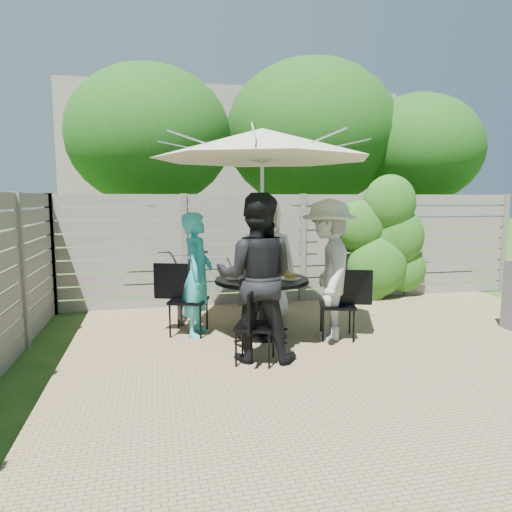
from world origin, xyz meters
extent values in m
plane|color=#274D18|center=(0.00, 0.00, 0.00)|extent=(60.00, 60.00, 0.00)
cube|color=#947956|center=(0.00, 0.50, 0.01)|extent=(7.00, 6.00, 0.02)
cube|color=gray|center=(0.00, 3.00, 0.93)|extent=(8.00, 0.10, 1.85)
ellipsoid|color=#1E5A14|center=(1.40, 2.85, 0.90)|extent=(1.20, 0.70, 1.80)
cube|color=gray|center=(0.00, 12.00, 2.50)|extent=(10.00, 6.00, 5.00)
ellipsoid|color=#184811|center=(-2.50, 5.00, 2.97)|extent=(3.20, 3.20, 2.72)
ellipsoid|color=#184811|center=(1.00, 5.50, 3.18)|extent=(3.80, 3.80, 3.23)
ellipsoid|color=#184811|center=(3.20, 4.80, 2.83)|extent=(2.80, 2.80, 2.38)
cylinder|color=black|center=(-1.15, 1.15, 0.75)|extent=(1.47, 1.47, 0.03)
cylinder|color=black|center=(-1.15, 1.15, 0.38)|extent=(0.08, 0.08, 0.75)
cylinder|color=black|center=(-1.15, 1.15, 0.02)|extent=(0.63, 0.63, 0.04)
cylinder|color=silver|center=(-1.15, 1.15, 1.24)|extent=(0.05, 0.05, 2.48)
cone|color=beige|center=(-1.15, 1.15, 2.43)|extent=(3.39, 3.39, 0.38)
cube|color=black|center=(-0.86, 2.06, 0.41)|extent=(0.51, 0.51, 0.03)
cube|color=black|center=(-0.79, 2.25, 0.63)|extent=(0.17, 0.38, 0.41)
imported|color=silver|center=(-0.90, 1.94, 0.88)|extent=(0.99, 0.80, 1.76)
cube|color=black|center=(-2.06, 1.44, 0.46)|extent=(0.57, 0.57, 0.04)
cube|color=black|center=(-2.27, 1.51, 0.71)|extent=(0.44, 0.17, 0.46)
imported|color=#2BB4BE|center=(-1.94, 1.41, 0.80)|extent=(0.54, 0.67, 1.60)
cube|color=black|center=(-1.44, 0.25, 0.41)|extent=(0.53, 0.53, 0.03)
cube|color=black|center=(-1.52, 0.06, 0.63)|extent=(0.18, 0.39, 0.41)
imported|color=black|center=(-1.40, 0.36, 0.92)|extent=(1.06, 0.93, 1.84)
cube|color=black|center=(-0.25, 0.86, 0.44)|extent=(0.54, 0.54, 0.03)
cube|color=black|center=(-0.04, 0.80, 0.67)|extent=(0.42, 0.15, 0.44)
imported|color=#B2B1AD|center=(-0.36, 0.90, 0.89)|extent=(0.97, 1.29, 1.77)
cylinder|color=white|center=(-1.04, 1.50, 0.77)|extent=(0.26, 0.26, 0.01)
cylinder|color=olive|center=(-1.04, 1.50, 0.81)|extent=(0.15, 0.15, 0.05)
cylinder|color=white|center=(-1.50, 1.26, 0.77)|extent=(0.26, 0.26, 0.01)
cylinder|color=olive|center=(-1.50, 1.26, 0.81)|extent=(0.15, 0.15, 0.05)
cylinder|color=white|center=(-1.26, 0.81, 0.77)|extent=(0.26, 0.26, 0.01)
cylinder|color=olive|center=(-1.26, 0.81, 0.81)|extent=(0.15, 0.15, 0.05)
cylinder|color=white|center=(-0.81, 1.04, 0.77)|extent=(0.26, 0.26, 0.01)
cylinder|color=olive|center=(-0.81, 1.04, 0.81)|extent=(0.15, 0.15, 0.05)
cylinder|color=silver|center=(-1.17, 1.43, 0.84)|extent=(0.07, 0.07, 0.14)
cylinder|color=silver|center=(-1.43, 1.13, 0.84)|extent=(0.07, 0.07, 0.14)
cylinder|color=silver|center=(-1.13, 0.87, 0.84)|extent=(0.07, 0.07, 0.14)
cylinder|color=#59280C|center=(-1.19, 1.22, 0.85)|extent=(0.09, 0.09, 0.16)
cylinder|color=#C6B293|center=(-0.99, 1.33, 0.83)|extent=(0.08, 0.08, 0.12)
imported|color=#333338|center=(-2.00, 2.60, 0.52)|extent=(0.99, 2.08, 1.05)
camera|label=1|loc=(-2.47, -4.38, 1.77)|focal=32.00mm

